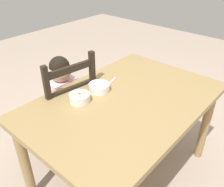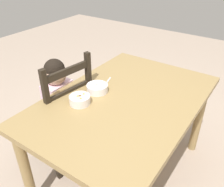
{
  "view_description": "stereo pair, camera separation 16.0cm",
  "coord_description": "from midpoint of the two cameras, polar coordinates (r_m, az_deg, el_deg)",
  "views": [
    {
      "loc": [
        -1.1,
        -0.85,
        1.65
      ],
      "look_at": [
        -0.06,
        0.06,
        0.8
      ],
      "focal_mm": 38.57,
      "sensor_mm": 36.0,
      "label": 1
    },
    {
      "loc": [
        -1.2,
        -0.72,
        1.65
      ],
      "look_at": [
        -0.06,
        0.06,
        0.8
      ],
      "focal_mm": 38.57,
      "sensor_mm": 36.0,
      "label": 2
    }
  ],
  "objects": [
    {
      "name": "child_figure",
      "position": [
        1.94,
        -14.37,
        -1.24
      ],
      "size": [
        0.32,
        0.31,
        0.95
      ],
      "color": "silver",
      "rests_on": "ground"
    },
    {
      "name": "dining_table",
      "position": [
        1.71,
        0.32,
        -4.04
      ],
      "size": [
        1.39,
        0.93,
        0.75
      ],
      "color": "#9A7D4C",
      "rests_on": "ground"
    },
    {
      "name": "spoon",
      "position": [
        1.85,
        -3.78,
        2.49
      ],
      "size": [
        0.14,
        0.06,
        0.01
      ],
      "color": "silver",
      "rests_on": "dining_table"
    },
    {
      "name": "dining_chair",
      "position": [
        2.03,
        -13.98,
        -5.2
      ],
      "size": [
        0.47,
        0.47,
        0.99
      ],
      "color": "black",
      "rests_on": "ground"
    },
    {
      "name": "ground_plane",
      "position": [
        2.16,
        0.27,
        -18.17
      ],
      "size": [
        8.0,
        8.0,
        0.0
      ],
      "primitive_type": "plane",
      "color": "tan"
    },
    {
      "name": "bowl_of_peas",
      "position": [
        1.73,
        -6.16,
        1.24
      ],
      "size": [
        0.15,
        0.15,
        0.06
      ],
      "color": "white",
      "rests_on": "dining_table"
    },
    {
      "name": "bowl_of_carrots",
      "position": [
        1.62,
        -10.47,
        -1.5
      ],
      "size": [
        0.14,
        0.14,
        0.06
      ],
      "color": "white",
      "rests_on": "dining_table"
    }
  ]
}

